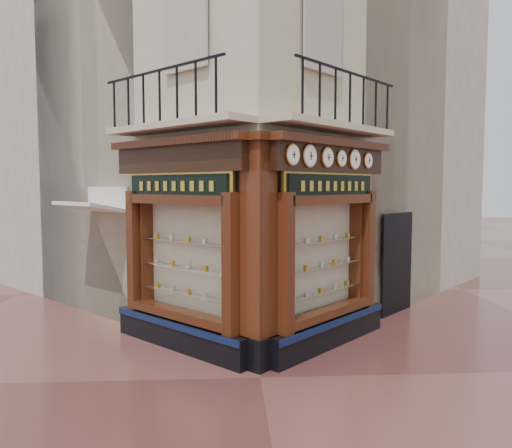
{
  "coord_description": "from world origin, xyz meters",
  "views": [
    {
      "loc": [
        -0.52,
        -7.85,
        3.1
      ],
      "look_at": [
        0.05,
        2.0,
        2.35
      ],
      "focal_mm": 35.0,
      "sensor_mm": 36.0,
      "label": 1
    }
  ],
  "objects": [
    {
      "name": "balcony",
      "position": [
        0.0,
        1.49,
        4.22
      ],
      "size": [
        5.94,
        2.97,
        1.03
      ],
      "color": "beige",
      "rests_on": "ground"
    },
    {
      "name": "clock_d",
      "position": [
        1.63,
        1.53,
        3.62
      ],
      "size": [
        0.26,
        0.26,
        0.32
      ],
      "rotation": [
        0.0,
        0.0,
        0.79
      ],
      "color": "#A97938",
      "rests_on": "ground"
    },
    {
      "name": "signboard_left",
      "position": [
        -1.46,
        1.51,
        3.1
      ],
      "size": [
        2.12,
        2.12,
        0.57
      ],
      "rotation": [
        0.0,
        0.0,
        2.36
      ],
      "color": "gold",
      "rests_on": "ground"
    },
    {
      "name": "shopfront_left",
      "position": [
        -1.41,
        1.57,
        1.98
      ],
      "size": [
        2.86,
        2.86,
        3.98
      ],
      "rotation": [
        0.0,
        0.0,
        2.36
      ],
      "color": "black",
      "rests_on": "ground"
    },
    {
      "name": "clock_c",
      "position": [
        1.3,
        1.2,
        3.62
      ],
      "size": [
        0.3,
        0.3,
        0.37
      ],
      "rotation": [
        0.0,
        0.0,
        0.79
      ],
      "color": "#A97938",
      "rests_on": "ground"
    },
    {
      "name": "neighbour_right",
      "position": [
        2.47,
        8.63,
        5.5
      ],
      "size": [
        11.31,
        11.31,
        11.0
      ],
      "primitive_type": "cube",
      "rotation": [
        0.0,
        0.0,
        0.79
      ],
      "color": "beige",
      "rests_on": "ground"
    },
    {
      "name": "clock_a",
      "position": [
        0.57,
        0.46,
        3.62
      ],
      "size": [
        0.29,
        0.29,
        0.36
      ],
      "rotation": [
        0.0,
        0.0,
        0.79
      ],
      "color": "#A97938",
      "rests_on": "ground"
    },
    {
      "name": "signboard_right",
      "position": [
        1.46,
        1.51,
        3.1
      ],
      "size": [
        2.14,
        2.14,
        0.57
      ],
      "rotation": [
        0.0,
        0.0,
        0.79
      ],
      "color": "gold",
      "rests_on": "ground"
    },
    {
      "name": "main_building",
      "position": [
        0.0,
        6.16,
        6.0
      ],
      "size": [
        11.31,
        11.31,
        12.0
      ],
      "primitive_type": "cube",
      "rotation": [
        0.0,
        0.0,
        0.79
      ],
      "color": "beige",
      "rests_on": "ground"
    },
    {
      "name": "clock_e",
      "position": [
        1.98,
        1.87,
        3.62
      ],
      "size": [
        0.32,
        0.32,
        0.4
      ],
      "rotation": [
        0.0,
        0.0,
        0.79
      ],
      "color": "#A97938",
      "rests_on": "ground"
    },
    {
      "name": "corner_pilaster",
      "position": [
        0.0,
        0.5,
        1.95
      ],
      "size": [
        0.85,
        0.85,
        3.98
      ],
      "rotation": [
        0.0,
        0.0,
        0.79
      ],
      "color": "black",
      "rests_on": "ground"
    },
    {
      "name": "awning",
      "position": [
        -3.54,
        3.33,
        0.0
      ],
      "size": [
        1.84,
        1.84,
        0.26
      ],
      "primitive_type": null,
      "rotation": [
        0.19,
        0.0,
        2.36
      ],
      "color": "silver",
      "rests_on": "ground"
    },
    {
      "name": "clock_f",
      "position": [
        2.35,
        2.24,
        3.62
      ],
      "size": [
        0.26,
        0.26,
        0.32
      ],
      "rotation": [
        0.0,
        0.0,
        0.79
      ],
      "color": "#A97938",
      "rests_on": "ground"
    },
    {
      "name": "clock_b",
      "position": [
        0.91,
        0.8,
        3.62
      ],
      "size": [
        0.32,
        0.32,
        0.4
      ],
      "rotation": [
        0.0,
        0.0,
        0.79
      ],
      "color": "#A97938",
      "rests_on": "ground"
    },
    {
      "name": "neighbour_left",
      "position": [
        -2.47,
        8.63,
        5.5
      ],
      "size": [
        11.31,
        11.31,
        11.0
      ],
      "primitive_type": "cube",
      "rotation": [
        0.0,
        0.0,
        0.79
      ],
      "color": "beige",
      "rests_on": "ground"
    },
    {
      "name": "ground",
      "position": [
        0.0,
        0.0,
        0.0
      ],
      "size": [
        80.0,
        80.0,
        0.0
      ],
      "primitive_type": "plane",
      "color": "#552B27",
      "rests_on": "ground"
    },
    {
      "name": "shopfront_right",
      "position": [
        1.41,
        1.57,
        1.98
      ],
      "size": [
        2.86,
        2.86,
        3.98
      ],
      "rotation": [
        0.0,
        0.0,
        0.79
      ],
      "color": "black",
      "rests_on": "ground"
    }
  ]
}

